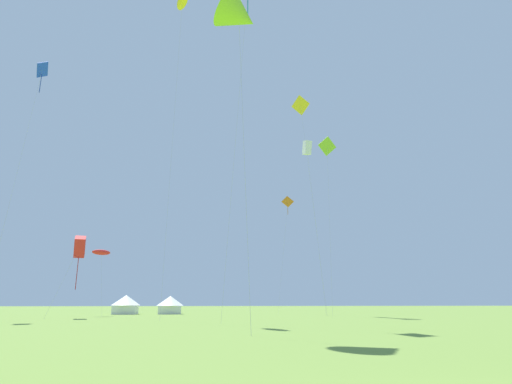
% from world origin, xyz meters
% --- Properties ---
extents(kite_blue_diamond, '(2.61, 2.57, 31.11)m').
position_xyz_m(kite_blue_diamond, '(-25.26, 44.85, 29.40)').
color(kite_blue_diamond, blue).
rests_on(kite_blue_diamond, ground).
extents(kite_red_box, '(3.24, 2.68, 9.11)m').
position_xyz_m(kite_red_box, '(-18.56, 45.01, 7.81)').
color(kite_red_box, red).
rests_on(kite_red_box, ground).
extents(kite_lime_diamond, '(2.67, 2.45, 23.45)m').
position_xyz_m(kite_lime_diamond, '(11.67, 46.21, 21.92)').
color(kite_lime_diamond, '#99DB2D').
rests_on(kite_lime_diamond, ground).
extents(kite_red_parafoil, '(2.63, 2.35, 8.56)m').
position_xyz_m(kite_red_parafoil, '(-17.81, 52.66, 8.07)').
color(kite_red_parafoil, red).
rests_on(kite_red_parafoil, ground).
extents(kite_yellow_diamond, '(3.44, 3.21, 32.55)m').
position_xyz_m(kite_yellow_diamond, '(9.77, 52.43, 30.84)').
color(kite_yellow_diamond, yellow).
rests_on(kite_yellow_diamond, ground).
extents(kite_orange_diamond, '(3.22, 2.80, 17.83)m').
position_xyz_m(kite_orange_diamond, '(8.40, 57.03, 16.52)').
color(kite_orange_diamond, orange).
rests_on(kite_orange_diamond, ground).
extents(kite_yellow_parafoil, '(2.21, 3.74, 37.25)m').
position_xyz_m(kite_yellow_parafoil, '(-8.05, 38.48, 36.61)').
color(kite_yellow_parafoil, yellow).
rests_on(kite_yellow_parafoil, ground).
extents(kite_white_box, '(2.26, 2.09, 25.57)m').
position_xyz_m(kite_white_box, '(10.77, 53.18, 24.42)').
color(kite_white_box, white).
rests_on(kite_white_box, ground).
extents(kite_lime_delta, '(3.57, 3.67, 22.65)m').
position_xyz_m(kite_lime_delta, '(-2.92, 19.51, 20.84)').
color(kite_lime_delta, '#99DB2D').
rests_on(kite_lime_delta, ground).
extents(festival_tent_center, '(4.18, 4.18, 2.72)m').
position_xyz_m(festival_tent_center, '(-15.36, 60.40, 1.50)').
color(festival_tent_center, white).
rests_on(festival_tent_center, ground).
extents(festival_tent_right, '(4.00, 4.00, 2.60)m').
position_xyz_m(festival_tent_right, '(-8.97, 60.40, 1.44)').
color(festival_tent_right, white).
rests_on(festival_tent_right, ground).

